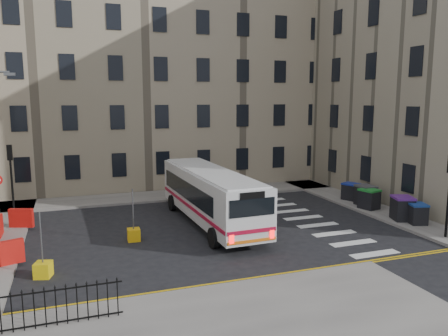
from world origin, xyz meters
TOP-DOWN VIEW (x-y plane):
  - ground at (0.00, 0.00)m, footprint 120.00×120.00m
  - pavement_north at (-6.00, 8.60)m, footprint 36.00×3.20m
  - pavement_east at (9.00, 4.00)m, footprint 2.40×26.00m
  - terrace_north at (-7.00, 15.50)m, footprint 38.30×10.80m
  - traffic_light_nw at (-12.00, 6.50)m, footprint 0.28×0.22m
  - roadworks_barriers at (-11.84, 0.50)m, footprint 1.66×6.26m
  - bus at (-1.50, 1.03)m, footprint 3.03×10.95m
  - wheelie_bin_a at (8.98, -3.17)m, footprint 1.15×1.24m
  - wheelie_bin_b at (8.75, -2.30)m, footprint 1.40×1.49m
  - wheelie_bin_c at (8.63, 0.44)m, footprint 1.21×1.31m
  - wheelie_bin_d at (8.95, 1.23)m, footprint 1.03×1.18m
  - wheelie_bin_e at (9.02, 2.88)m, footprint 1.23×1.30m
  - bollard_yellow at (-5.94, -0.51)m, footprint 0.63×0.63m
  - bollard_chevron at (-9.90, -3.80)m, footprint 0.75×0.75m

SIDE VIEW (x-z plane):
  - ground at x=0.00m, z-range 0.00..0.00m
  - pavement_north at x=-6.00m, z-range 0.00..0.15m
  - pavement_east at x=9.00m, z-range 0.00..0.15m
  - bollard_yellow at x=-5.94m, z-range 0.00..0.60m
  - bollard_chevron at x=-9.90m, z-range 0.00..0.60m
  - roadworks_barriers at x=-11.84m, z-range 0.15..1.15m
  - wheelie_bin_a at x=8.98m, z-range 0.15..1.28m
  - wheelie_bin_e at x=9.02m, z-range 0.15..1.29m
  - wheelie_bin_c at x=8.63m, z-range 0.16..1.38m
  - wheelie_bin_d at x=8.95m, z-range 0.16..1.45m
  - wheelie_bin_b at x=8.75m, z-range 0.16..1.49m
  - bus at x=-1.50m, z-range 0.23..3.17m
  - traffic_light_nw at x=-12.00m, z-range 0.82..4.92m
  - terrace_north at x=-7.00m, z-range 0.02..17.22m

